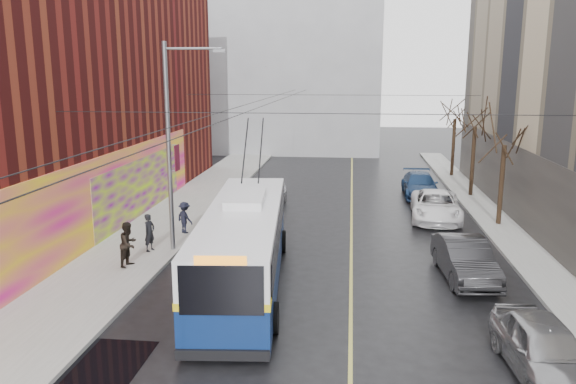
{
  "coord_description": "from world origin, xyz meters",
  "views": [
    {
      "loc": [
        1.37,
        -12.89,
        7.74
      ],
      "look_at": [
        -1.38,
        11.49,
        2.51
      ],
      "focal_mm": 35.0,
      "sensor_mm": 36.0,
      "label": 1
    }
  ],
  "objects_px": {
    "tree_near": "(506,130)",
    "parked_car_c": "(436,206)",
    "pedestrian_b": "(129,244)",
    "parked_car_d": "(420,185)",
    "tree_mid": "(476,114)",
    "following_car": "(268,194)",
    "streetlight_pole": "(172,143)",
    "parked_car_b": "(465,259)",
    "pedestrian_a": "(149,232)",
    "tree_far": "(456,109)",
    "trolleybus": "(244,244)",
    "pedestrian_c": "(185,217)",
    "parked_car_a": "(544,349)"
  },
  "relations": [
    {
      "from": "following_car",
      "to": "tree_mid",
      "type": "bearing_deg",
      "value": 22.01
    },
    {
      "from": "tree_far",
      "to": "trolleybus",
      "type": "xyz_separation_m",
      "value": [
        -11.44,
        -23.5,
        -3.55
      ]
    },
    {
      "from": "streetlight_pole",
      "to": "parked_car_b",
      "type": "relative_size",
      "value": 1.91
    },
    {
      "from": "streetlight_pole",
      "to": "following_car",
      "type": "distance_m",
      "value": 10.22
    },
    {
      "from": "trolleybus",
      "to": "pedestrian_a",
      "type": "distance_m",
      "value": 5.74
    },
    {
      "from": "parked_car_b",
      "to": "following_car",
      "type": "distance_m",
      "value": 14.22
    },
    {
      "from": "trolleybus",
      "to": "parked_car_b",
      "type": "relative_size",
      "value": 2.59
    },
    {
      "from": "tree_far",
      "to": "pedestrian_a",
      "type": "height_order",
      "value": "tree_far"
    },
    {
      "from": "streetlight_pole",
      "to": "tree_far",
      "type": "bearing_deg",
      "value": 52.88
    },
    {
      "from": "parked_car_a",
      "to": "following_car",
      "type": "xyz_separation_m",
      "value": [
        -9.87,
        17.89,
        -0.02
      ]
    },
    {
      "from": "tree_near",
      "to": "parked_car_a",
      "type": "xyz_separation_m",
      "value": [
        -2.54,
        -14.94,
        -4.22
      ]
    },
    {
      "from": "following_car",
      "to": "parked_car_c",
      "type": "bearing_deg",
      "value": -7.84
    },
    {
      "from": "tree_mid",
      "to": "following_car",
      "type": "xyz_separation_m",
      "value": [
        -12.41,
        -4.05,
        -4.52
      ]
    },
    {
      "from": "parked_car_b",
      "to": "parked_car_c",
      "type": "relative_size",
      "value": 0.86
    },
    {
      "from": "following_car",
      "to": "pedestrian_c",
      "type": "relative_size",
      "value": 2.83
    },
    {
      "from": "parked_car_d",
      "to": "pedestrian_b",
      "type": "height_order",
      "value": "pedestrian_b"
    },
    {
      "from": "parked_car_b",
      "to": "pedestrian_c",
      "type": "relative_size",
      "value": 3.08
    },
    {
      "from": "trolleybus",
      "to": "pedestrian_c",
      "type": "bearing_deg",
      "value": 118.84
    },
    {
      "from": "tree_near",
      "to": "parked_car_a",
      "type": "bearing_deg",
      "value": -99.66
    },
    {
      "from": "parked_car_b",
      "to": "following_car",
      "type": "relative_size",
      "value": 1.09
    },
    {
      "from": "parked_car_a",
      "to": "following_car",
      "type": "bearing_deg",
      "value": 114.82
    },
    {
      "from": "parked_car_a",
      "to": "pedestrian_c",
      "type": "height_order",
      "value": "pedestrian_c"
    },
    {
      "from": "pedestrian_b",
      "to": "tree_mid",
      "type": "bearing_deg",
      "value": -33.7
    },
    {
      "from": "pedestrian_b",
      "to": "parked_car_d",
      "type": "bearing_deg",
      "value": -27.88
    },
    {
      "from": "streetlight_pole",
      "to": "pedestrian_a",
      "type": "bearing_deg",
      "value": -161.4
    },
    {
      "from": "tree_mid",
      "to": "parked_car_d",
      "type": "relative_size",
      "value": 1.31
    },
    {
      "from": "tree_far",
      "to": "parked_car_a",
      "type": "distance_m",
      "value": 29.38
    },
    {
      "from": "parked_car_b",
      "to": "parked_car_d",
      "type": "height_order",
      "value": "parked_car_b"
    },
    {
      "from": "tree_far",
      "to": "trolleybus",
      "type": "height_order",
      "value": "tree_far"
    },
    {
      "from": "tree_mid",
      "to": "following_car",
      "type": "distance_m",
      "value": 13.81
    },
    {
      "from": "tree_near",
      "to": "pedestrian_a",
      "type": "distance_m",
      "value": 17.86
    },
    {
      "from": "parked_car_c",
      "to": "pedestrian_c",
      "type": "relative_size",
      "value": 3.58
    },
    {
      "from": "tree_mid",
      "to": "following_car",
      "type": "bearing_deg",
      "value": -161.93
    },
    {
      "from": "tree_near",
      "to": "following_car",
      "type": "height_order",
      "value": "tree_near"
    },
    {
      "from": "pedestrian_b",
      "to": "trolleybus",
      "type": "bearing_deg",
      "value": -90.2
    },
    {
      "from": "streetlight_pole",
      "to": "tree_far",
      "type": "height_order",
      "value": "streetlight_pole"
    },
    {
      "from": "trolleybus",
      "to": "parked_car_a",
      "type": "relative_size",
      "value": 2.74
    },
    {
      "from": "parked_car_c",
      "to": "pedestrian_c",
      "type": "distance_m",
      "value": 13.25
    },
    {
      "from": "tree_mid",
      "to": "parked_car_a",
      "type": "height_order",
      "value": "tree_mid"
    },
    {
      "from": "parked_car_d",
      "to": "tree_far",
      "type": "bearing_deg",
      "value": 66.45
    },
    {
      "from": "tree_far",
      "to": "pedestrian_a",
      "type": "relative_size",
      "value": 4.01
    },
    {
      "from": "following_car",
      "to": "parked_car_b",
      "type": "bearing_deg",
      "value": -45.72
    },
    {
      "from": "tree_mid",
      "to": "tree_far",
      "type": "distance_m",
      "value": 7.0
    },
    {
      "from": "following_car",
      "to": "streetlight_pole",
      "type": "bearing_deg",
      "value": -103.03
    },
    {
      "from": "tree_near",
      "to": "parked_car_b",
      "type": "distance_m",
      "value": 9.49
    },
    {
      "from": "streetlight_pole",
      "to": "tree_near",
      "type": "height_order",
      "value": "streetlight_pole"
    },
    {
      "from": "streetlight_pole",
      "to": "parked_car_d",
      "type": "distance_m",
      "value": 17.97
    },
    {
      "from": "tree_near",
      "to": "parked_car_c",
      "type": "relative_size",
      "value": 1.17
    },
    {
      "from": "streetlight_pole",
      "to": "following_car",
      "type": "relative_size",
      "value": 2.08
    },
    {
      "from": "tree_near",
      "to": "pedestrian_c",
      "type": "distance_m",
      "value": 16.4
    }
  ]
}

